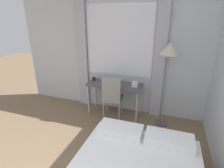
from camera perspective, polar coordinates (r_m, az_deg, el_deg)
wall_back_with_window at (r=3.91m, az=2.19°, el=10.20°), size 4.80×0.13×2.70m
desk at (r=3.81m, az=0.81°, el=-0.92°), size 1.18×0.47×0.73m
desk_chair at (r=3.68m, az=0.08°, el=-3.82°), size 0.45×0.45×0.98m
standing_lamp at (r=3.34m, az=18.23°, el=8.98°), size 0.36×0.36×1.68m
telephone at (r=3.67m, az=7.58°, el=-0.02°), size 0.13×0.16×0.11m
book at (r=3.83m, az=-0.30°, el=0.50°), size 0.29×0.25×0.02m
mug at (r=4.00m, az=-5.94°, el=1.71°), size 0.07×0.07×0.08m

